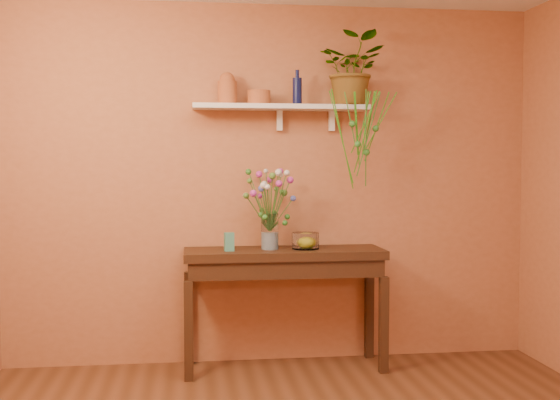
{
  "coord_description": "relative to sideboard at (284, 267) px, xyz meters",
  "views": [
    {
      "loc": [
        -0.63,
        -3.22,
        1.5
      ],
      "look_at": [
        0.0,
        1.55,
        1.25
      ],
      "focal_mm": 44.44,
      "sensor_mm": 36.0,
      "label": 1
    }
  ],
  "objects": [
    {
      "name": "blue_bottle",
      "position": [
        0.11,
        0.1,
        1.29
      ],
      "size": [
        0.09,
        0.09,
        0.25
      ],
      "color": "#0D123C",
      "rests_on": "wall_shelf"
    },
    {
      "name": "plant_fronds",
      "position": [
        0.56,
        -0.07,
        0.97
      ],
      "size": [
        0.52,
        0.33,
        0.7
      ],
      "color": "#327828",
      "rests_on": "wall_shelf"
    },
    {
      "name": "terracotta_pot",
      "position": [
        -0.17,
        0.13,
        1.24
      ],
      "size": [
        0.21,
        0.21,
        0.1
      ],
      "primitive_type": "cylinder",
      "rotation": [
        0.0,
        0.0,
        -0.27
      ],
      "color": "#A5522E",
      "rests_on": "wall_shelf"
    },
    {
      "name": "glass_bowl",
      "position": [
        0.16,
        -0.01,
        0.18
      ],
      "size": [
        0.2,
        0.2,
        0.12
      ],
      "color": "white",
      "rests_on": "sideboard"
    },
    {
      "name": "wall_shelf",
      "position": [
        0.0,
        0.13,
        1.16
      ],
      "size": [
        1.3,
        0.24,
        0.19
      ],
      "color": "white",
      "rests_on": "room"
    },
    {
      "name": "lemon",
      "position": [
        0.16,
        0.01,
        0.18
      ],
      "size": [
        0.09,
        0.09,
        0.09
      ],
      "primitive_type": "sphere",
      "color": "yellow",
      "rests_on": "glass_bowl"
    },
    {
      "name": "sideboard",
      "position": [
        0.0,
        0.0,
        0.0
      ],
      "size": [
        1.45,
        0.47,
        0.88
      ],
      "color": "#3B2312",
      "rests_on": "ground"
    },
    {
      "name": "spider_plant",
      "position": [
        0.53,
        0.1,
        1.45
      ],
      "size": [
        0.59,
        0.56,
        0.52
      ],
      "primitive_type": "imported",
      "rotation": [
        0.0,
        0.0,
        -0.39
      ],
      "color": "#327828",
      "rests_on": "wall_shelf"
    },
    {
      "name": "bouquet",
      "position": [
        -0.1,
        0.01,
        0.55
      ],
      "size": [
        0.39,
        0.38,
        0.46
      ],
      "color": "#386B28",
      "rests_on": "glass_vase"
    },
    {
      "name": "carton",
      "position": [
        -0.4,
        -0.06,
        0.19
      ],
      "size": [
        0.07,
        0.06,
        0.13
      ],
      "primitive_type": "cube",
      "rotation": [
        0.0,
        0.0,
        0.15
      ],
      "color": "teal",
      "rests_on": "sideboard"
    },
    {
      "name": "glass_vase",
      "position": [
        -0.1,
        0.01,
        0.24
      ],
      "size": [
        0.13,
        0.13,
        0.26
      ],
      "color": "white",
      "rests_on": "sideboard"
    },
    {
      "name": "terracotta_jug",
      "position": [
        -0.4,
        0.13,
        1.3
      ],
      "size": [
        0.14,
        0.14,
        0.23
      ],
      "color": "#A5522E",
      "rests_on": "wall_shelf"
    },
    {
      "name": "room",
      "position": [
        -0.06,
        -1.75,
        0.6
      ],
      "size": [
        4.04,
        4.04,
        2.7
      ],
      "color": "brown",
      "rests_on": "ground"
    }
  ]
}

